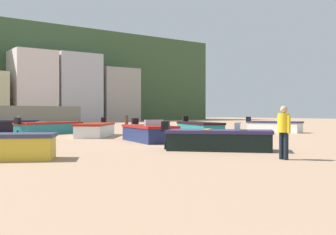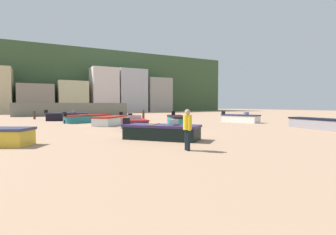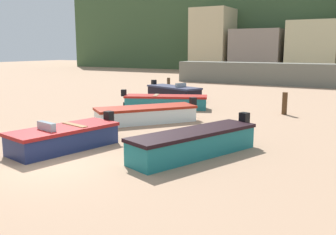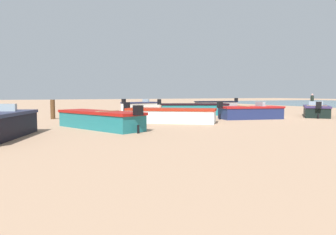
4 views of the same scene
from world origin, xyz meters
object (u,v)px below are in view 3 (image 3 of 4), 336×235
boat_white_0 (146,114)px  mooring_post_mid_beach (169,84)px  boat_teal_7 (166,102)px  mooring_post_near_water (285,103)px  boat_black_5 (174,93)px  boat_navy_1 (64,138)px  boat_teal_6 (195,143)px

boat_white_0 → mooring_post_mid_beach: (-6.29, 13.47, 0.13)m
boat_teal_7 → mooring_post_near_water: size_ratio=4.18×
boat_black_5 → mooring_post_mid_beach: boat_black_5 is taller
boat_navy_1 → boat_white_0: bearing=-76.6°
boat_black_5 → boat_teal_6: size_ratio=0.89×
boat_teal_7 → mooring_post_near_water: mooring_post_near_water is taller
boat_black_5 → boat_teal_6: bearing=51.8°
boat_white_0 → mooring_post_near_water: (5.38, 5.66, 0.21)m
boat_navy_1 → boat_teal_6: 4.71m
boat_teal_7 → mooring_post_mid_beach: (-4.98, 9.25, 0.12)m
boat_teal_7 → mooring_post_near_water: bearing=79.3°
boat_teal_6 → boat_teal_7: (-5.90, 8.36, -0.04)m
boat_teal_6 → boat_black_5: bearing=-38.2°
boat_navy_1 → boat_teal_7: (-1.43, 9.86, -0.01)m
boat_white_0 → mooring_post_near_water: 7.82m
boat_navy_1 → mooring_post_mid_beach: 20.16m
boat_teal_6 → mooring_post_near_water: (0.80, 9.80, 0.16)m
mooring_post_near_water → mooring_post_mid_beach: size_ratio=1.15×
boat_white_0 → boat_teal_6: boat_teal_6 is taller
mooring_post_near_water → mooring_post_mid_beach: (-11.67, 7.81, -0.08)m
boat_teal_6 → boat_white_0: bearing=-21.6°
boat_navy_1 → boat_black_5: boat_black_5 is taller
boat_white_0 → boat_navy_1: size_ratio=1.12×
boat_black_5 → boat_teal_6: boat_black_5 is taller
boat_white_0 → boat_navy_1: (0.12, -5.65, 0.02)m
boat_navy_1 → boat_black_5: 14.22m
boat_black_5 → boat_navy_1: bearing=33.0°
boat_teal_6 → boat_teal_7: bearing=-34.3°
boat_navy_1 → mooring_post_near_water: (5.26, 11.31, 0.19)m
boat_white_0 → boat_teal_7: 4.42m
boat_black_5 → boat_teal_7: size_ratio=0.91×
boat_white_0 → boat_teal_7: (-1.31, 4.22, 0.01)m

